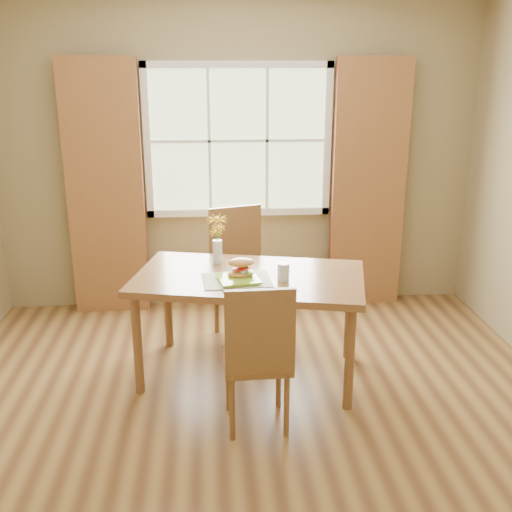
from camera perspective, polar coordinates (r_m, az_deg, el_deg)
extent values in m
cube|color=olive|center=(3.99, -0.11, -14.63)|extent=(4.20, 3.80, 0.02)
cube|color=#8F7D55|center=(5.33, -1.72, 9.37)|extent=(4.20, 0.02, 2.70)
cube|color=#8F7D55|center=(1.67, 5.00, -10.24)|extent=(4.20, 0.02, 2.70)
cube|color=beige|center=(5.28, -1.71, 10.93)|extent=(1.50, 0.02, 1.20)
cube|color=white|center=(5.22, -1.76, 17.78)|extent=(1.62, 0.04, 0.06)
cube|color=white|center=(5.37, -1.64, 4.20)|extent=(1.62, 0.04, 0.06)
cube|color=white|center=(5.27, -10.34, 10.64)|extent=(0.06, 0.04, 1.32)
cube|color=white|center=(5.35, 6.83, 10.90)|extent=(0.06, 0.04, 1.32)
cube|color=white|center=(5.26, -1.70, 10.90)|extent=(1.50, 0.03, 0.02)
cube|color=maroon|center=(5.32, -14.16, 6.08)|extent=(0.65, 0.08, 2.20)
cube|color=maroon|center=(5.43, 10.68, 6.54)|extent=(0.65, 0.08, 2.20)
cube|color=brown|center=(4.11, -0.65, -2.14)|extent=(1.70, 1.19, 0.05)
cylinder|color=brown|center=(4.10, -11.21, -8.30)|extent=(0.06, 0.06, 0.71)
cylinder|color=brown|center=(3.89, 8.90, -9.66)|extent=(0.06, 0.06, 0.71)
cylinder|color=brown|center=(4.72, -8.38, -4.55)|extent=(0.06, 0.06, 0.71)
cylinder|color=brown|center=(4.54, 8.86, -5.50)|extent=(0.06, 0.06, 0.71)
cube|color=brown|center=(3.66, 0.04, -9.93)|extent=(0.41, 0.41, 0.04)
cube|color=brown|center=(3.38, 0.38, -7.21)|extent=(0.40, 0.05, 0.51)
cylinder|color=brown|center=(3.62, -2.29, -14.37)|extent=(0.03, 0.03, 0.41)
cylinder|color=brown|center=(3.65, 2.93, -14.07)|extent=(0.03, 0.03, 0.41)
cylinder|color=brown|center=(3.90, -2.64, -11.85)|extent=(0.03, 0.03, 0.41)
cylinder|color=brown|center=(3.93, 2.16, -11.60)|extent=(0.03, 0.03, 0.41)
cube|color=brown|center=(4.78, -1.14, -2.57)|extent=(0.55, 0.55, 0.04)
cube|color=brown|center=(4.86, -2.02, 1.52)|extent=(0.43, 0.17, 0.56)
cylinder|color=brown|center=(4.66, -2.36, -6.39)|extent=(0.04, 0.04, 0.45)
cylinder|color=brown|center=(4.78, 1.64, -5.72)|extent=(0.04, 0.04, 0.45)
cylinder|color=brown|center=(4.97, -3.78, -4.83)|extent=(0.04, 0.04, 0.45)
cylinder|color=brown|center=(5.08, 0.01, -4.25)|extent=(0.04, 0.04, 0.45)
cube|color=beige|center=(4.00, -1.86, -2.30)|extent=(0.47, 0.36, 0.01)
cube|color=#87BD2F|center=(3.97, -1.68, -2.30)|extent=(0.30, 0.30, 0.01)
ellipsoid|color=#D27F47|center=(4.00, -1.49, -1.69)|extent=(0.17, 0.12, 0.05)
ellipsoid|color=#4C8C2D|center=(3.97, -0.78, -1.57)|extent=(0.10, 0.07, 0.01)
cylinder|color=red|center=(3.98, -1.58, -1.20)|extent=(0.09, 0.09, 0.01)
cylinder|color=red|center=(3.99, -1.12, -1.05)|extent=(0.09, 0.09, 0.01)
ellipsoid|color=#D27F47|center=(3.97, -1.44, -0.62)|extent=(0.17, 0.12, 0.06)
cylinder|color=silver|center=(3.98, 2.61, -1.52)|extent=(0.08, 0.08, 0.12)
cylinder|color=silver|center=(3.99, 2.61, -1.65)|extent=(0.07, 0.07, 0.10)
cylinder|color=silver|center=(4.32, -3.68, 0.41)|extent=(0.07, 0.07, 0.17)
cylinder|color=silver|center=(4.34, -3.67, -0.13)|extent=(0.06, 0.06, 0.09)
cylinder|color=#3D7028|center=(4.30, -3.70, 1.38)|extent=(0.01, 0.01, 0.33)
cylinder|color=#3D7028|center=(4.30, -3.54, 0.99)|extent=(0.01, 0.01, 0.27)
cylinder|color=#3D7028|center=(4.32, -3.82, 0.81)|extent=(0.01, 0.01, 0.23)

